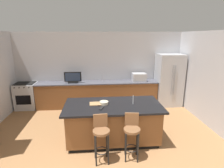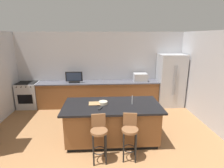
{
  "view_description": "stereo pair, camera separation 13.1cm",
  "coord_description": "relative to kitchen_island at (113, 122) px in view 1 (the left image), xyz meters",
  "views": [
    {
      "loc": [
        -0.12,
        -1.74,
        2.51
      ],
      "look_at": [
        0.3,
        3.08,
        1.21
      ],
      "focal_mm": 28.84,
      "sensor_mm": 36.0,
      "label": 1
    },
    {
      "loc": [
        0.01,
        -1.75,
        2.51
      ],
      "look_at": [
        0.3,
        3.08,
        1.21
      ],
      "focal_mm": 28.84,
      "sensor_mm": 36.0,
      "label": 2
    }
  ],
  "objects": [
    {
      "name": "sink_faucet_back",
      "position": [
        -0.17,
        2.41,
        0.55
      ],
      "size": [
        0.02,
        0.02,
        0.24
      ],
      "primitive_type": "cylinder",
      "color": "#B2B2B7",
      "rests_on": "counter_back"
    },
    {
      "name": "kitchen_island",
      "position": [
        0.0,
        0.0,
        0.0
      ],
      "size": [
        2.29,
        1.15,
        0.93
      ],
      "color": "black",
      "rests_on": "ground_plane"
    },
    {
      "name": "wall_right",
      "position": [
        2.83,
        0.23,
        0.85
      ],
      "size": [
        0.12,
        5.31,
        2.65
      ],
      "primitive_type": "cube",
      "color": "#BCBCC1",
      "rests_on": "ground_plane"
    },
    {
      "name": "sink_faucet_island",
      "position": [
        0.48,
        0.0,
        0.57
      ],
      "size": [
        0.02,
        0.02,
        0.22
      ],
      "primitive_type": "cylinder",
      "color": "#B2B2B7",
      "rests_on": "kitchen_island"
    },
    {
      "name": "cutting_board",
      "position": [
        -0.35,
        0.08,
        0.47
      ],
      "size": [
        0.41,
        0.25,
        0.02
      ],
      "primitive_type": "cube",
      "rotation": [
        0.0,
        0.0,
        0.03
      ],
      "color": "#A87F51",
      "rests_on": "kitchen_island"
    },
    {
      "name": "range_oven",
      "position": [
        -2.86,
        2.3,
        -0.02
      ],
      "size": [
        0.71,
        0.63,
        0.93
      ],
      "color": "#B7BABF",
      "rests_on": "ground_plane"
    },
    {
      "name": "tv_remote",
      "position": [
        -0.28,
        -0.23,
        0.47
      ],
      "size": [
        0.11,
        0.17,
        0.02
      ],
      "primitive_type": "cube",
      "rotation": [
        0.0,
        0.0,
        -0.44
      ],
      "color": "black",
      "rests_on": "kitchen_island"
    },
    {
      "name": "bar_stool_right",
      "position": [
        0.32,
        -0.71,
        0.11
      ],
      "size": [
        0.34,
        0.35,
        0.97
      ],
      "rotation": [
        0.0,
        0.0,
        -0.13
      ],
      "color": "brown",
      "rests_on": "ground_plane"
    },
    {
      "name": "cell_phone",
      "position": [
        -0.32,
        0.01,
        0.46
      ],
      "size": [
        0.1,
        0.16,
        0.01
      ],
      "primitive_type": "cube",
      "rotation": [
        0.0,
        0.0,
        -0.21
      ],
      "color": "black",
      "rests_on": "kitchen_island"
    },
    {
      "name": "fruit_bowl",
      "position": [
        -0.21,
        0.06,
        0.49
      ],
      "size": [
        0.21,
        0.21,
        0.07
      ],
      "primitive_type": "cylinder",
      "color": "beige",
      "rests_on": "kitchen_island"
    },
    {
      "name": "tv_monitor",
      "position": [
        -1.2,
        2.25,
        0.61
      ],
      "size": [
        0.59,
        0.16,
        0.39
      ],
      "color": "black",
      "rests_on": "counter_back"
    },
    {
      "name": "counter_back",
      "position": [
        -0.34,
        2.31,
        -0.02
      ],
      "size": [
        4.31,
        0.62,
        0.91
      ],
      "color": "brown",
      "rests_on": "ground_plane"
    },
    {
      "name": "bar_stool_left",
      "position": [
        -0.31,
        -0.75,
        0.12
      ],
      "size": [
        0.34,
        0.35,
        0.99
      ],
      "rotation": [
        0.0,
        0.0,
        0.08
      ],
      "color": "brown",
      "rests_on": "ground_plane"
    },
    {
      "name": "wall_back",
      "position": [
        -0.25,
        2.69,
        0.85
      ],
      "size": [
        6.55,
        0.12,
        2.65
      ],
      "primitive_type": "cube",
      "color": "#BCBCC1",
      "rests_on": "ground_plane"
    },
    {
      "name": "microwave",
      "position": [
        1.17,
        2.31,
        0.57
      ],
      "size": [
        0.48,
        0.36,
        0.29
      ],
      "primitive_type": "cube",
      "color": "#B7BABF",
      "rests_on": "counter_back"
    },
    {
      "name": "refrigerator",
      "position": [
        2.27,
        2.24,
        0.46
      ],
      "size": [
        0.9,
        0.77,
        1.88
      ],
      "color": "#B7BABF",
      "rests_on": "ground_plane"
    }
  ]
}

